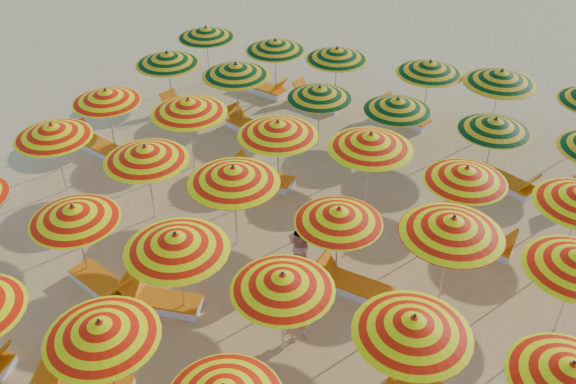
# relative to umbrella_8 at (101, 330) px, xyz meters

# --- Properties ---
(ground) EXTENTS (120.00, 120.00, 0.00)m
(ground) POSITION_rel_umbrella_8_xyz_m (1.12, 4.88, -1.90)
(ground) COLOR #D7B65F
(ground) RESTS_ON ground
(umbrella_8) EXTENTS (2.32, 2.32, 2.16)m
(umbrella_8) POSITION_rel_umbrella_8_xyz_m (0.00, 0.00, 0.00)
(umbrella_8) COLOR silver
(umbrella_8) RESTS_ON ground
(umbrella_13) EXTENTS (2.10, 2.10, 2.08)m
(umbrella_13) POSITION_rel_umbrella_8_xyz_m (-2.63, 2.50, -0.07)
(umbrella_13) COLOR silver
(umbrella_13) RESTS_ON ground
(umbrella_14) EXTENTS (2.36, 2.36, 2.28)m
(umbrella_14) POSITION_rel_umbrella_8_xyz_m (0.01, 2.41, 0.10)
(umbrella_14) COLOR silver
(umbrella_14) RESTS_ON ground
(umbrella_15) EXTENTS (2.59, 2.59, 2.13)m
(umbrella_15) POSITION_rel_umbrella_8_xyz_m (2.35, 2.36, -0.03)
(umbrella_15) COLOR silver
(umbrella_15) RESTS_ON ground
(umbrella_16) EXTENTS (2.64, 2.64, 2.24)m
(umbrella_16) POSITION_rel_umbrella_8_xyz_m (4.88, 2.20, 0.07)
(umbrella_16) COLOR silver
(umbrella_16) RESTS_ON ground
(umbrella_17) EXTENTS (2.59, 2.59, 2.13)m
(umbrella_17) POSITION_rel_umbrella_8_xyz_m (7.44, 2.35, -0.03)
(umbrella_17) COLOR silver
(umbrella_17) RESTS_ON ground
(umbrella_18) EXTENTS (2.63, 2.63, 2.13)m
(umbrella_18) POSITION_rel_umbrella_8_xyz_m (-5.38, 5.04, -0.02)
(umbrella_18) COLOR silver
(umbrella_18) RESTS_ON ground
(umbrella_19) EXTENTS (2.48, 2.48, 2.20)m
(umbrella_19) POSITION_rel_umbrella_8_xyz_m (-2.49, 5.02, 0.04)
(umbrella_19) COLOR silver
(umbrella_19) RESTS_ON ground
(umbrella_20) EXTENTS (2.80, 2.80, 2.30)m
(umbrella_20) POSITION_rel_umbrella_8_xyz_m (-0.05, 4.95, 0.13)
(umbrella_20) COLOR silver
(umbrella_20) RESTS_ON ground
(umbrella_21) EXTENTS (2.41, 2.41, 2.05)m
(umbrella_21) POSITION_rel_umbrella_8_xyz_m (2.58, 4.77, -0.09)
(umbrella_21) COLOR silver
(umbrella_21) RESTS_ON ground
(umbrella_22) EXTENTS (2.40, 2.40, 2.32)m
(umbrella_22) POSITION_rel_umbrella_8_xyz_m (4.92, 5.10, 0.14)
(umbrella_22) COLOR silver
(umbrella_22) RESTS_ON ground
(umbrella_24) EXTENTS (1.99, 1.99, 2.08)m
(umbrella_24) POSITION_rel_umbrella_8_xyz_m (-5.39, 7.29, -0.07)
(umbrella_24) COLOR silver
(umbrella_24) RESTS_ON ground
(umbrella_25) EXTENTS (2.37, 2.37, 2.23)m
(umbrella_25) POSITION_rel_umbrella_8_xyz_m (-2.77, 7.48, 0.07)
(umbrella_25) COLOR silver
(umbrella_25) RESTS_ON ground
(umbrella_26) EXTENTS (2.64, 2.64, 2.23)m
(umbrella_26) POSITION_rel_umbrella_8_xyz_m (-0.05, 7.38, 0.07)
(umbrella_26) COLOR silver
(umbrella_26) RESTS_ON ground
(umbrella_27) EXTENTS (2.53, 2.53, 2.28)m
(umbrella_27) POSITION_rel_umbrella_8_xyz_m (2.34, 7.67, 0.11)
(umbrella_27) COLOR silver
(umbrella_27) RESTS_ON ground
(umbrella_28) EXTENTS (2.04, 2.04, 2.10)m
(umbrella_28) POSITION_rel_umbrella_8_xyz_m (4.77, 7.41, -0.05)
(umbrella_28) COLOR silver
(umbrella_28) RESTS_ON ground
(umbrella_30) EXTENTS (2.69, 2.69, 2.16)m
(umbrella_30) POSITION_rel_umbrella_8_xyz_m (-5.11, 10.07, 0.01)
(umbrella_30) COLOR silver
(umbrella_30) RESTS_ON ground
(umbrella_31) EXTENTS (2.57, 2.57, 2.21)m
(umbrella_31) POSITION_rel_umbrella_8_xyz_m (-2.70, 10.11, 0.05)
(umbrella_31) COLOR silver
(umbrella_31) RESTS_ON ground
(umbrella_32) EXTENTS (2.04, 2.04, 2.01)m
(umbrella_32) POSITION_rel_umbrella_8_xyz_m (0.05, 10.06, -0.13)
(umbrella_32) COLOR silver
(umbrella_32) RESTS_ON ground
(umbrella_33) EXTENTS (2.39, 2.39, 2.02)m
(umbrella_33) POSITION_rel_umbrella_8_xyz_m (2.32, 10.24, -0.12)
(umbrella_33) COLOR silver
(umbrella_33) RESTS_ON ground
(umbrella_34) EXTENTS (2.31, 2.31, 2.05)m
(umbrella_34) POSITION_rel_umbrella_8_xyz_m (4.99, 10.13, -0.10)
(umbrella_34) COLOR silver
(umbrella_34) RESTS_ON ground
(umbrella_36) EXTENTS (2.50, 2.50, 2.08)m
(umbrella_36) POSITION_rel_umbrella_8_xyz_m (-5.17, 12.59, -0.07)
(umbrella_36) COLOR silver
(umbrella_36) RESTS_ON ground
(umbrella_37) EXTENTS (2.17, 2.17, 2.11)m
(umbrella_37) POSITION_rel_umbrella_8_xyz_m (-2.49, 12.48, -0.04)
(umbrella_37) COLOR silver
(umbrella_37) RESTS_ON ground
(umbrella_38) EXTENTS (2.05, 2.05, 2.14)m
(umbrella_38) POSITION_rel_umbrella_8_xyz_m (-0.37, 12.59, -0.01)
(umbrella_38) COLOR silver
(umbrella_38) RESTS_ON ground
(umbrella_39) EXTENTS (2.43, 2.43, 2.18)m
(umbrella_39) POSITION_rel_umbrella_8_xyz_m (2.61, 12.71, 0.02)
(umbrella_39) COLOR silver
(umbrella_39) RESTS_ON ground
(umbrella_40) EXTENTS (2.69, 2.69, 2.30)m
(umbrella_40) POSITION_rel_umbrella_8_xyz_m (4.71, 12.67, 0.12)
(umbrella_40) COLOR silver
(umbrella_40) RESTS_ON ground
(lounger_8) EXTENTS (1.83, 1.06, 0.69)m
(lounger_8) POSITION_rel_umbrella_8_xyz_m (-2.04, 2.28, -1.75)
(lounger_8) COLOR white
(lounger_8) RESTS_ON ground
(lounger_9) EXTENTS (1.81, 0.92, 0.69)m
(lounger_9) POSITION_rel_umbrella_8_xyz_m (-0.59, 2.37, -1.75)
(lounger_9) COLOR white
(lounger_9) RESTS_ON ground
(lounger_11) EXTENTS (1.77, 0.71, 0.69)m
(lounger_11) POSITION_rel_umbrella_8_xyz_m (3.09, 4.53, -1.75)
(lounger_11) COLOR white
(lounger_11) RESTS_ON ground
(lounger_12) EXTENTS (1.82, 0.97, 0.69)m
(lounger_12) POSITION_rel_umbrella_8_xyz_m (-5.98, 7.12, -1.75)
(lounger_12) COLOR white
(lounger_12) RESTS_ON ground
(lounger_13) EXTENTS (1.76, 0.67, 0.69)m
(lounger_13) POSITION_rel_umbrella_8_xyz_m (-0.65, 7.59, -1.75)
(lounger_13) COLOR white
(lounger_13) RESTS_ON ground
(lounger_14) EXTENTS (1.76, 0.68, 0.69)m
(lounger_14) POSITION_rel_umbrella_8_xyz_m (5.37, 7.16, -1.75)
(lounger_14) COLOR white
(lounger_14) RESTS_ON ground
(lounger_15) EXTENTS (1.83, 1.13, 0.69)m
(lounger_15) POSITION_rel_umbrella_8_xyz_m (-4.61, 9.88, -1.75)
(lounger_15) COLOR white
(lounger_15) RESTS_ON ground
(lounger_16) EXTENTS (1.83, 1.07, 0.69)m
(lounger_16) POSITION_rel_umbrella_8_xyz_m (-2.20, 9.95, -1.75)
(lounger_16) COLOR white
(lounger_16) RESTS_ON ground
(lounger_17) EXTENTS (1.77, 0.70, 0.69)m
(lounger_17) POSITION_rel_umbrella_8_xyz_m (1.72, 10.14, -1.75)
(lounger_17) COLOR white
(lounger_17) RESTS_ON ground
(lounger_18) EXTENTS (1.82, 1.24, 0.69)m
(lounger_18) POSITION_rel_umbrella_8_xyz_m (5.59, 10.09, -1.75)
(lounger_18) COLOR white
(lounger_18) RESTS_ON ground
(lounger_20) EXTENTS (1.81, 0.90, 0.69)m
(lounger_20) POSITION_rel_umbrella_8_xyz_m (-2.99, 12.54, -1.75)
(lounger_20) COLOR white
(lounger_20) RESTS_ON ground
(lounger_21) EXTENTS (1.81, 0.91, 0.69)m
(lounger_21) POSITION_rel_umbrella_8_xyz_m (-0.97, 12.51, -1.75)
(lounger_21) COLOR white
(lounger_21) RESTS_ON ground
(lounger_22) EXTENTS (1.83, 1.14, 0.69)m
(lounger_22) POSITION_rel_umbrella_8_xyz_m (2.01, 12.58, -1.75)
(lounger_22) COLOR white
(lounger_22) RESTS_ON ground
(beachgoer_b) EXTENTS (0.81, 0.68, 1.46)m
(beachgoer_b) POSITION_rel_umbrella_8_xyz_m (1.71, 4.78, -1.17)
(beachgoer_b) COLOR tan
(beachgoer_b) RESTS_ON ground
(beachgoer_a) EXTENTS (0.55, 0.56, 1.31)m
(beachgoer_a) POSITION_rel_umbrella_8_xyz_m (2.54, 2.77, -1.25)
(beachgoer_a) COLOR tan
(beachgoer_a) RESTS_ON ground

